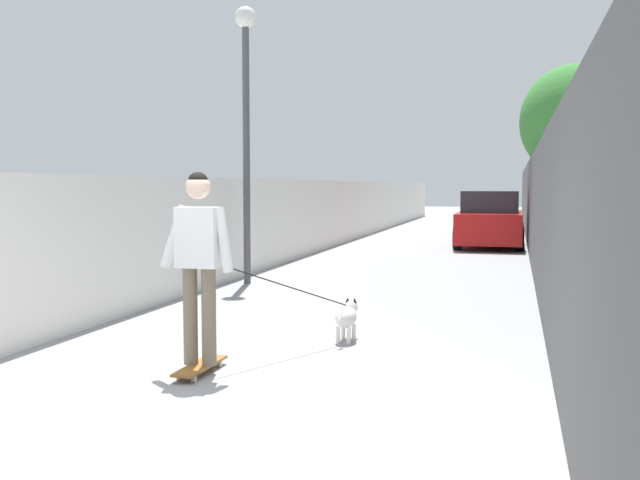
{
  "coord_description": "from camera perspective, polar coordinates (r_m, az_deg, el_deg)",
  "views": [
    {
      "loc": [
        -5.01,
        -2.26,
        1.7
      ],
      "look_at": [
        4.02,
        0.14,
        1.0
      ],
      "focal_mm": 41.27,
      "sensor_mm": 36.0,
      "label": 1
    }
  ],
  "objects": [
    {
      "name": "tree_right_mid",
      "position": [
        18.11,
        19.1,
        8.66
      ],
      "size": [
        2.45,
        2.45,
        4.48
      ],
      "color": "brown",
      "rests_on": "ground"
    },
    {
      "name": "wall_left",
      "position": [
        17.75,
        -1.53,
        1.73
      ],
      "size": [
        48.0,
        0.3,
        1.82
      ],
      "primitive_type": "cube",
      "color": "silver",
      "rests_on": "ground"
    },
    {
      "name": "tree_right_near",
      "position": [
        24.15,
        19.95,
        7.79
      ],
      "size": [
        2.68,
        2.68,
        4.69
      ],
      "color": "#473523",
      "rests_on": "ground"
    },
    {
      "name": "skateboard",
      "position": [
        6.81,
        -9.27,
        -9.63
      ],
      "size": [
        0.8,
        0.21,
        0.08
      ],
      "color": "brown",
      "rests_on": "ground"
    },
    {
      "name": "dog",
      "position": [
        8.04,
        2.03,
        -5.92
      ],
      "size": [
        1.99,
        1.09,
        1.06
      ],
      "color": "white",
      "rests_on": "ground"
    },
    {
      "name": "person_skateboarder",
      "position": [
        6.64,
        -9.38,
        -0.92
      ],
      "size": [
        0.22,
        0.71,
        1.73
      ],
      "color": "#726651",
      "rests_on": "skateboard"
    },
    {
      "name": "fence_right",
      "position": [
        17.02,
        16.55,
        2.39
      ],
      "size": [
        48.0,
        0.3,
        2.38
      ],
      "primitive_type": "cube",
      "color": "#4C4C4C",
      "rests_on": "ground"
    },
    {
      "name": "lamp_post",
      "position": [
        12.78,
        -5.76,
        10.93
      ],
      "size": [
        0.36,
        0.36,
        4.71
      ],
      "color": "#4C4C51",
      "rests_on": "ground"
    },
    {
      "name": "ground_plane",
      "position": [
        19.22,
        8.07,
        -0.84
      ],
      "size": [
        80.0,
        80.0,
        0.0
      ],
      "primitive_type": "plane",
      "color": "gray"
    },
    {
      "name": "car_near",
      "position": [
        20.82,
        13.06,
        1.46
      ],
      "size": [
        3.97,
        1.8,
        1.54
      ],
      "color": "#B71414",
      "rests_on": "ground"
    }
  ]
}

